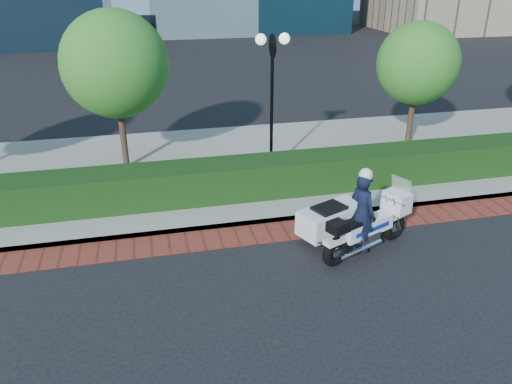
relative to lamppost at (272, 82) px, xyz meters
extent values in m
plane|color=black|center=(-1.00, -5.20, -2.96)|extent=(120.00, 120.00, 0.00)
cube|color=maroon|center=(-1.00, -3.70, -2.95)|extent=(60.00, 1.00, 0.01)
cube|color=gray|center=(-1.00, 0.80, -2.88)|extent=(60.00, 8.00, 0.15)
cube|color=black|center=(-1.00, -1.60, -2.31)|extent=(18.00, 1.20, 1.00)
cylinder|color=black|center=(0.00, 0.00, -2.66)|extent=(0.30, 0.30, 0.30)
cylinder|color=black|center=(0.00, 0.00, -0.81)|extent=(0.10, 0.10, 3.70)
cylinder|color=black|center=(0.00, 0.00, 1.04)|extent=(0.04, 0.70, 0.70)
sphere|color=white|center=(-0.35, 0.00, 1.24)|extent=(0.32, 0.32, 0.32)
sphere|color=white|center=(0.35, 0.00, 1.24)|extent=(0.32, 0.32, 0.32)
cylinder|color=#332319|center=(-4.50, 1.30, -1.72)|extent=(0.20, 0.20, 2.17)
sphere|color=#1C7120|center=(-4.50, 1.30, 0.48)|extent=(3.20, 3.20, 3.20)
cylinder|color=#332319|center=(5.50, 1.30, -1.85)|extent=(0.20, 0.20, 1.92)
sphere|color=#1C7120|center=(5.50, 1.30, 0.10)|extent=(2.80, 2.80, 2.80)
torus|color=black|center=(0.06, -5.46, -2.60)|extent=(0.74, 0.48, 0.72)
torus|color=black|center=(1.86, -4.69, -2.60)|extent=(0.74, 0.48, 0.72)
cube|color=silver|center=(0.96, -5.07, -2.29)|extent=(1.44, 0.87, 0.37)
cube|color=silver|center=(0.91, -5.09, -2.55)|extent=(0.72, 0.63, 0.30)
cube|color=silver|center=(1.86, -4.69, -1.93)|extent=(0.63, 0.72, 0.49)
cube|color=silver|center=(1.96, -4.65, -1.55)|extent=(0.33, 0.55, 0.43)
cube|color=black|center=(0.66, -5.20, -2.07)|extent=(0.88, 0.62, 0.11)
cube|color=black|center=(0.06, -5.46, -1.98)|extent=(0.49, 0.47, 0.24)
cube|color=silver|center=(0.40, -4.31, -2.42)|extent=(1.85, 1.36, 0.60)
cube|color=black|center=(0.30, -4.35, -2.09)|extent=(0.91, 0.80, 0.09)
torus|color=black|center=(0.09, -3.87, -2.69)|extent=(0.57, 0.37, 0.54)
imported|color=black|center=(0.76, -5.16, -1.86)|extent=(0.68, 0.80, 1.87)
sphere|color=white|center=(0.76, -5.16, -0.94)|extent=(0.30, 0.30, 0.30)
camera|label=1|loc=(-3.81, -14.31, 3.25)|focal=35.00mm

